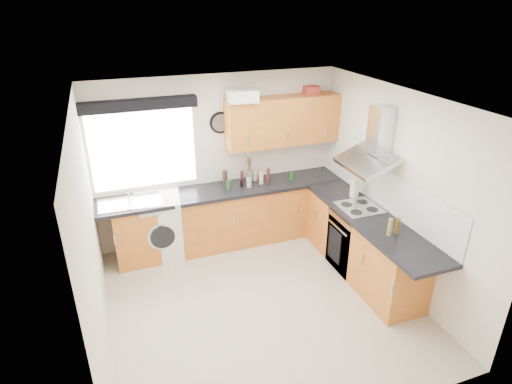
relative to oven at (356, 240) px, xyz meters
name	(u,v)px	position (x,y,z in m)	size (l,w,h in m)	color
ground_plane	(260,302)	(-1.50, -0.30, -0.42)	(3.60, 3.60, 0.00)	beige
ceiling	(262,102)	(-1.50, -0.30, 2.08)	(3.60, 3.60, 0.02)	white
wall_back	(218,160)	(-1.50, 1.50, 0.82)	(3.60, 0.02, 2.50)	silver
wall_front	(344,316)	(-1.50, -2.10, 0.82)	(3.60, 0.02, 2.50)	silver
wall_left	(90,242)	(-3.30, -0.30, 0.82)	(0.02, 3.60, 2.50)	silver
wall_right	(396,190)	(0.30, -0.30, 0.82)	(0.02, 3.60, 2.50)	silver
window	(143,149)	(-2.55, 1.49, 1.12)	(1.40, 0.02, 1.10)	silver
window_blind	(139,105)	(-2.55, 1.40, 1.76)	(1.50, 0.18, 0.14)	black
splashback	(380,186)	(0.29, 0.00, 0.75)	(0.01, 3.00, 0.54)	white
base_cab_back	(219,219)	(-1.60, 1.21, 0.01)	(3.00, 0.58, 0.86)	#AE5E20
base_cab_corner	(315,203)	(0.00, 1.20, 0.01)	(0.60, 0.60, 0.86)	#AE5E20
base_cab_right	(362,245)	(0.01, -0.15, 0.01)	(0.58, 2.10, 0.86)	#AE5E20
worktop_back	(225,190)	(-1.50, 1.20, 0.46)	(3.60, 0.62, 0.05)	black
worktop_right	(372,220)	(0.00, -0.30, 0.46)	(0.62, 2.42, 0.05)	black
sink	(130,200)	(-2.83, 1.20, 0.52)	(0.84, 0.46, 0.10)	silver
oven	(356,240)	(0.00, 0.00, 0.00)	(0.56, 0.58, 0.85)	black
hob_plate	(359,207)	(0.00, 0.00, 0.49)	(0.52, 0.52, 0.01)	silver
extractor_hood	(373,145)	(0.10, 0.00, 1.34)	(0.52, 0.78, 0.66)	silver
upper_cabinets	(283,121)	(-0.55, 1.32, 1.38)	(1.70, 0.35, 0.70)	#AE5E20
washing_machine	(159,227)	(-2.48, 1.22, 0.03)	(0.63, 0.60, 0.92)	silver
wall_clock	(221,123)	(-1.45, 1.46, 1.39)	(0.31, 0.31, 0.04)	black
casserole	(243,96)	(-1.20, 1.22, 1.81)	(0.40, 0.29, 0.17)	silver
storage_box	(311,90)	(-0.07, 1.42, 1.77)	(0.22, 0.18, 0.10)	#C83D35
utensil_pot	(250,175)	(-1.04, 1.40, 0.56)	(0.11, 0.11, 0.15)	gray
kitchen_roll	(355,188)	(0.12, 0.33, 0.62)	(0.12, 0.12, 0.27)	silver
tomato_cluster	(259,178)	(-0.91, 1.35, 0.52)	(0.14, 0.14, 0.06)	#B90E0D
jar_0	(242,177)	(-1.20, 1.30, 0.58)	(0.05, 0.05, 0.20)	#41171E
jar_1	(256,175)	(-0.97, 1.35, 0.57)	(0.07, 0.07, 0.17)	gray
jar_2	(225,178)	(-1.45, 1.35, 0.59)	(0.08, 0.08, 0.22)	#30231A
jar_3	(249,183)	(-1.14, 1.14, 0.55)	(0.07, 0.07, 0.13)	#AA9F91
jar_4	(241,183)	(-1.25, 1.19, 0.54)	(0.05, 0.05, 0.11)	black
jar_5	(268,177)	(-0.85, 1.13, 0.61)	(0.05, 0.05, 0.25)	#3D1915
jar_6	(292,176)	(-0.45, 1.17, 0.54)	(0.07, 0.07, 0.11)	#194418
jar_7	(229,185)	(-1.44, 1.18, 0.55)	(0.07, 0.07, 0.13)	#18441E
jar_8	(261,179)	(-0.94, 1.19, 0.57)	(0.06, 0.06, 0.17)	beige
bottle_0	(390,227)	(-0.06, -0.73, 0.59)	(0.05, 0.05, 0.22)	olive
bottle_1	(398,226)	(0.05, -0.73, 0.58)	(0.05, 0.05, 0.20)	brown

